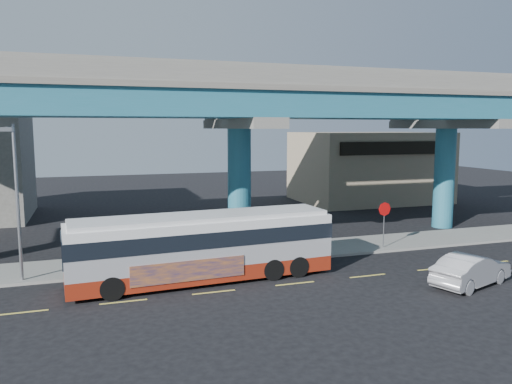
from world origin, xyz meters
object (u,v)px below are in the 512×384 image
object	(u,v)px
street_lamp	(15,181)
sedan	(471,270)
transit_bus	(203,245)
stop_sign	(384,215)

from	to	relation	value
street_lamp	sedan	bearing A→B (deg)	-18.16
transit_bus	stop_sign	size ratio (longest dim) A/B	4.62
sedan	stop_sign	size ratio (longest dim) A/B	1.75
stop_sign	sedan	bearing A→B (deg)	-68.58
street_lamp	stop_sign	bearing A→B (deg)	2.07
transit_bus	street_lamp	bearing A→B (deg)	163.76
transit_bus	street_lamp	distance (m)	9.20
sedan	stop_sign	bearing A→B (deg)	-18.60
street_lamp	stop_sign	world-z (taller)	street_lamp
transit_bus	sedan	bearing A→B (deg)	-25.57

